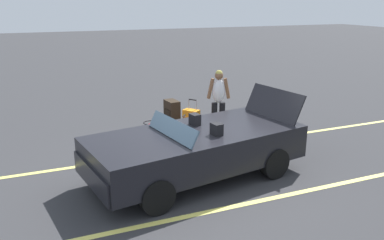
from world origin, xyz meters
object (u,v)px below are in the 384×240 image
Objects in this scene: suitcase_small_carryon at (182,133)px; traveler_person at (219,98)px; suitcase_large_black at (172,114)px; convertible_car at (187,151)px; suitcase_medium_bright at (191,121)px; duffel_bag at (151,129)px.

suitcase_small_carryon is 0.42× the size of traveler_person.
suitcase_large_black is at bearing -62.64° from suitcase_small_carryon.
suitcase_medium_bright is (-1.12, -2.56, -0.28)m from convertible_car.
convertible_car reaches higher than suitcase_medium_bright.
convertible_car is at bearing 29.08° from suitcase_medium_bright.
duffel_bag is 1.89m from traveler_person.
suitcase_medium_bright is at bearing 167.34° from duffel_bag.
suitcase_large_black is 0.83× the size of suitcase_medium_bright.
suitcase_medium_bright is 0.79m from suitcase_small_carryon.
convertible_car is at bearing -18.46° from traveler_person.
suitcase_large_black is 1.30m from suitcase_small_carryon.
suitcase_large_black reaches higher than duffel_bag.
duffel_bag is 0.42× the size of traveler_person.
suitcase_small_carryon reaches higher than duffel_bag.
suitcase_large_black reaches higher than suitcase_small_carryon.
suitcase_medium_bright is at bearing -94.87° from traveler_person.
traveler_person is (-0.92, 0.95, 0.56)m from suitcase_large_black.
convertible_car reaches higher than suitcase_large_black.
convertible_car is 2.89m from traveler_person.
convertible_car is at bearing 69.07° from suitcase_large_black.
suitcase_small_carryon is (0.21, 1.28, -0.12)m from suitcase_large_black.
suitcase_small_carryon is (0.50, 0.61, -0.06)m from suitcase_medium_bright.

